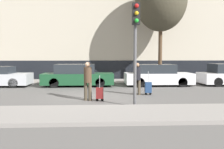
# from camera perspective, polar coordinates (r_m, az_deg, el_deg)

# --- Properties ---
(ground_plane) EXTENTS (80.00, 80.00, 0.00)m
(ground_plane) POSITION_cam_1_polar(r_m,az_deg,el_deg) (11.89, -4.26, -5.21)
(ground_plane) COLOR #565451
(sidewalk_near) EXTENTS (28.00, 2.50, 0.12)m
(sidewalk_near) POSITION_cam_1_polar(r_m,az_deg,el_deg) (8.19, -4.80, -9.02)
(sidewalk_near) COLOR gray
(sidewalk_near) RESTS_ON ground_plane
(sidewalk_far) EXTENTS (28.00, 3.00, 0.12)m
(sidewalk_far) POSITION_cam_1_polar(r_m,az_deg,el_deg) (18.82, -3.84, -1.59)
(sidewalk_far) COLOR gray
(sidewalk_far) RESTS_ON ground_plane
(building_facade) EXTENTS (28.00, 2.25, 13.01)m
(building_facade) POSITION_cam_1_polar(r_m,az_deg,el_deg) (22.49, -3.81, 15.79)
(building_facade) COLOR #B7AD99
(building_facade) RESTS_ON ground_plane
(parked_car_1) EXTENTS (4.58, 1.76, 1.44)m
(parked_car_1) POSITION_cam_1_polar(r_m,az_deg,el_deg) (16.38, -7.92, -0.33)
(parked_car_1) COLOR #194728
(parked_car_1) RESTS_ON ground_plane
(parked_car_2) EXTENTS (4.39, 1.89, 1.41)m
(parked_car_2) POSITION_cam_1_polar(r_m,az_deg,el_deg) (16.81, 10.34, -0.27)
(parked_car_2) COLOR silver
(parked_car_2) RESTS_ON ground_plane
(pedestrian_left) EXTENTS (0.34, 0.34, 1.69)m
(pedestrian_left) POSITION_cam_1_polar(r_m,az_deg,el_deg) (10.91, -5.56, -0.98)
(pedestrian_left) COLOR #4C4233
(pedestrian_left) RESTS_ON ground_plane
(trolley_left) EXTENTS (0.34, 0.29, 1.13)m
(trolley_left) POSITION_cam_1_polar(r_m,az_deg,el_deg) (10.77, -2.84, -4.27)
(trolley_left) COLOR maroon
(trolley_left) RESTS_ON ground_plane
(pedestrian_right) EXTENTS (0.35, 0.34, 1.61)m
(pedestrian_right) POSITION_cam_1_polar(r_m,az_deg,el_deg) (12.55, 5.78, -0.54)
(pedestrian_right) COLOR #4C4233
(pedestrian_right) RESTS_ON ground_plane
(trolley_right) EXTENTS (0.34, 0.29, 1.19)m
(trolley_right) POSITION_cam_1_polar(r_m,az_deg,el_deg) (12.63, 8.27, -2.95)
(trolley_right) COLOR navy
(trolley_right) RESTS_ON ground_plane
(traffic_light) EXTENTS (0.28, 0.47, 3.90)m
(traffic_light) POSITION_cam_1_polar(r_m,az_deg,el_deg) (9.51, 5.42, 9.26)
(traffic_light) COLOR #515154
(traffic_light) RESTS_ON ground_plane
(parked_bicycle) EXTENTS (1.77, 0.06, 0.96)m
(parked_bicycle) POSITION_cam_1_polar(r_m,az_deg,el_deg) (19.19, -9.88, -0.24)
(parked_bicycle) COLOR black
(parked_bicycle) RESTS_ON sidewalk_far
(bare_tree_near_crossing) EXTENTS (3.83, 3.83, 8.36)m
(bare_tree_near_crossing) POSITION_cam_1_polar(r_m,az_deg,el_deg) (19.51, 11.11, 16.43)
(bare_tree_near_crossing) COLOR #4C3826
(bare_tree_near_crossing) RESTS_ON sidewalk_far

